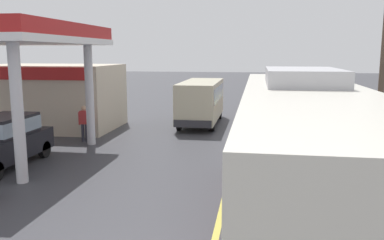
{
  "coord_description": "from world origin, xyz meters",
  "views": [
    {
      "loc": [
        0.81,
        -4.33,
        4.04
      ],
      "look_at": [
        -1.5,
        10.0,
        1.6
      ],
      "focal_mm": 37.6,
      "sensor_mm": 36.0,
      "label": 1
    }
  ],
  "objects_px": {
    "coach_bus_main": "(304,166)",
    "car_trailing_behind_bus": "(270,98)",
    "pedestrian_near_pump": "(84,121)",
    "car_at_pump": "(3,139)",
    "minibus_opposing_lane": "(201,98)"
  },
  "relations": [
    {
      "from": "minibus_opposing_lane",
      "to": "car_trailing_behind_bus",
      "type": "relative_size",
      "value": 1.46
    },
    {
      "from": "car_at_pump",
      "to": "minibus_opposing_lane",
      "type": "bearing_deg",
      "value": 59.35
    },
    {
      "from": "pedestrian_near_pump",
      "to": "car_at_pump",
      "type": "bearing_deg",
      "value": -104.4
    },
    {
      "from": "minibus_opposing_lane",
      "to": "car_trailing_behind_bus",
      "type": "bearing_deg",
      "value": 50.44
    },
    {
      "from": "coach_bus_main",
      "to": "car_at_pump",
      "type": "xyz_separation_m",
      "value": [
        -9.88,
        4.36,
        -0.71
      ]
    },
    {
      "from": "car_trailing_behind_bus",
      "to": "car_at_pump",
      "type": "bearing_deg",
      "value": -123.82
    },
    {
      "from": "minibus_opposing_lane",
      "to": "car_trailing_behind_bus",
      "type": "xyz_separation_m",
      "value": [
        3.98,
        4.82,
        -0.46
      ]
    },
    {
      "from": "coach_bus_main",
      "to": "car_trailing_behind_bus",
      "type": "xyz_separation_m",
      "value": [
        -0.13,
        18.9,
        -0.71
      ]
    },
    {
      "from": "car_at_pump",
      "to": "pedestrian_near_pump",
      "type": "height_order",
      "value": "car_at_pump"
    },
    {
      "from": "coach_bus_main",
      "to": "car_trailing_behind_bus",
      "type": "bearing_deg",
      "value": 90.4
    },
    {
      "from": "pedestrian_near_pump",
      "to": "car_trailing_behind_bus",
      "type": "height_order",
      "value": "car_trailing_behind_bus"
    },
    {
      "from": "coach_bus_main",
      "to": "minibus_opposing_lane",
      "type": "relative_size",
      "value": 1.8
    },
    {
      "from": "car_at_pump",
      "to": "pedestrian_near_pump",
      "type": "relative_size",
      "value": 2.53
    },
    {
      "from": "minibus_opposing_lane",
      "to": "car_trailing_behind_bus",
      "type": "height_order",
      "value": "minibus_opposing_lane"
    },
    {
      "from": "car_at_pump",
      "to": "coach_bus_main",
      "type": "bearing_deg",
      "value": -23.83
    }
  ]
}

